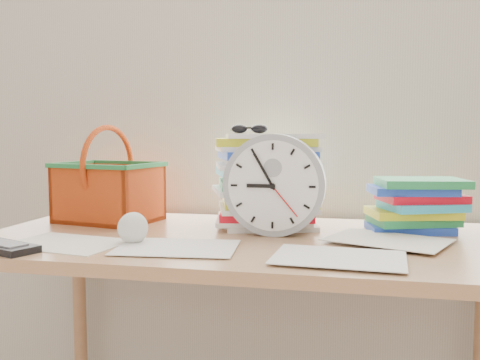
% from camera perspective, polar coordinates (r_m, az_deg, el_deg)
% --- Properties ---
extents(curtain, '(2.40, 0.01, 2.50)m').
position_cam_1_polar(curtain, '(1.77, 3.21, 14.12)').
color(curtain, beige).
rests_on(curtain, room_shell).
extents(desk, '(1.40, 0.70, 0.75)m').
position_cam_1_polar(desk, '(1.42, 0.67, -9.04)').
color(desk, '#A6764E').
rests_on(desk, ground).
extents(paper_stack, '(0.36, 0.33, 0.27)m').
position_cam_1_polar(paper_stack, '(1.54, 2.98, -0.03)').
color(paper_stack, white).
rests_on(paper_stack, desk).
extents(clock, '(0.27, 0.05, 0.27)m').
position_cam_1_polar(clock, '(1.40, 3.68, -0.53)').
color(clock, '#9598A0').
rests_on(clock, desk).
extents(sunglasses, '(0.13, 0.11, 0.03)m').
position_cam_1_polar(sunglasses, '(1.50, 0.99, 5.48)').
color(sunglasses, black).
rests_on(sunglasses, paper_stack).
extents(book_stack, '(0.30, 0.26, 0.15)m').
position_cam_1_polar(book_stack, '(1.53, 18.26, -2.59)').
color(book_stack, white).
rests_on(book_stack, desk).
extents(basket, '(0.32, 0.28, 0.29)m').
position_cam_1_polar(basket, '(1.68, -13.86, 0.56)').
color(basket, '#D44A14').
rests_on(basket, desk).
extents(crumpled_ball, '(0.08, 0.08, 0.08)m').
position_cam_1_polar(crumpled_ball, '(1.34, -11.37, -5.00)').
color(crumpled_ball, white).
rests_on(crumpled_ball, desk).
extents(calculator, '(0.18, 0.13, 0.02)m').
position_cam_1_polar(calculator, '(1.34, -23.75, -6.60)').
color(calculator, black).
rests_on(calculator, desk).
extents(scattered_papers, '(1.26, 0.42, 0.02)m').
position_cam_1_polar(scattered_papers, '(1.40, 0.67, -5.83)').
color(scattered_papers, white).
rests_on(scattered_papers, desk).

